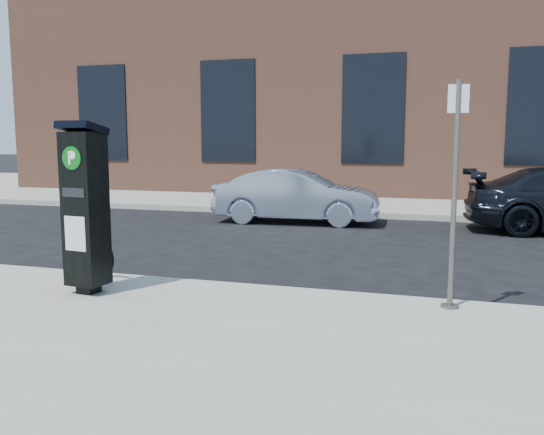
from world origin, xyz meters
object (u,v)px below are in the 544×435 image
at_px(parking_kiosk, 85,206).
at_px(sign_pole, 454,197).
at_px(bike_rack, 93,258).
at_px(car_silver, 297,196).

bearing_deg(parking_kiosk, sign_pole, 15.12).
height_order(bike_rack, car_silver, car_silver).
bearing_deg(bike_rack, sign_pole, 4.61).
relative_size(sign_pole, bike_rack, 3.83).
xyz_separation_m(parking_kiosk, sign_pole, (4.28, 0.64, 0.17)).
bearing_deg(sign_pole, bike_rack, 175.67).
height_order(parking_kiosk, sign_pole, sign_pole).
xyz_separation_m(sign_pole, bike_rack, (-4.54, -0.16, -0.93)).
bearing_deg(bike_rack, car_silver, 85.27).
height_order(parking_kiosk, bike_rack, parking_kiosk).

